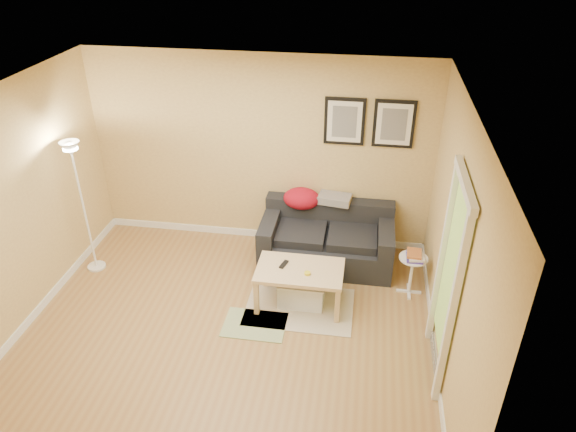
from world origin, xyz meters
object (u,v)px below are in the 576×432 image
Objects in this scene: coffee_table at (300,286)px; floor_lamp at (85,212)px; storage_bin at (302,291)px; sofa at (327,237)px; side_table at (411,275)px; book_stack at (415,255)px.

coffee_table is 2.80m from floor_lamp.
coffee_table reaches higher than storage_bin.
floor_lamp is (-2.72, 0.31, 0.59)m from coffee_table.
coffee_table is 1.84× the size of storage_bin.
sofa reaches higher than storage_bin.
sofa is 0.94m from storage_bin.
book_stack is at bearing -53.19° from side_table.
side_table is at bearing -25.45° from sofa.
coffee_table is 0.56× the size of floor_lamp.
side_table is at bearing 1.41° from floor_lamp.
coffee_table is at bearing -162.44° from side_table.
storage_bin is at bearing -6.00° from floor_lamp.
side_table reaches higher than coffee_table.
coffee_table is 1.40m from book_stack.
sofa is 3.12× the size of storage_bin.
storage_bin is (0.02, 0.02, -0.08)m from coffee_table.
floor_lamp is (-4.02, -0.10, 0.58)m from side_table.
floor_lamp reaches higher than coffee_table.
book_stack is 4.04m from floor_lamp.
floor_lamp is (-2.96, -0.61, 0.46)m from sofa.
side_table is (1.06, -0.51, -0.12)m from sofa.
storage_bin is 0.31× the size of floor_lamp.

